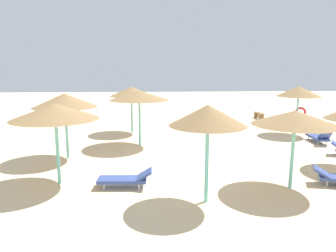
{
  "coord_description": "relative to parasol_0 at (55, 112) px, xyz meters",
  "views": [
    {
      "loc": [
        -0.88,
        -12.75,
        4.19
      ],
      "look_at": [
        0.0,
        3.0,
        1.2
      ],
      "focal_mm": 33.65,
      "sensor_mm": 36.0,
      "label": 1
    }
  ],
  "objects": [
    {
      "name": "ground_plane",
      "position": [
        4.2,
        1.73,
        -2.65
      ],
      "size": [
        80.0,
        80.0,
        0.0
      ],
      "primitive_type": "plane",
      "color": "beige"
    },
    {
      "name": "parasol_0",
      "position": [
        0.0,
        0.0,
        0.0
      ],
      "size": [
        3.05,
        3.05,
        2.93
      ],
      "color": "#6BC6BC",
      "rests_on": "ground"
    },
    {
      "name": "parasol_2",
      "position": [
        8.17,
        -0.83,
        -0.16
      ],
      "size": [
        2.88,
        2.88,
        2.74
      ],
      "color": "#6BC6BC",
      "rests_on": "ground"
    },
    {
      "name": "parasol_3",
      "position": [
        12.44,
        7.89,
        0.01
      ],
      "size": [
        2.68,
        2.68,
        3.01
      ],
      "color": "#6BC6BC",
      "rests_on": "ground"
    },
    {
      "name": "parasol_4",
      "position": [
        -0.52,
        3.28,
        0.05
      ],
      "size": [
        2.88,
        2.88,
        3.01
      ],
      "color": "#6BC6BC",
      "rests_on": "ground"
    },
    {
      "name": "parasol_5",
      "position": [
        5.03,
        -1.81,
        0.1
      ],
      "size": [
        2.35,
        2.35,
        3.08
      ],
      "color": "#6BC6BC",
      "rests_on": "ground"
    },
    {
      "name": "parasol_6",
      "position": [
        2.73,
        5.57,
        0.05
      ],
      "size": [
        3.17,
        3.17,
        2.95
      ],
      "color": "#6BC6BC",
      "rests_on": "ground"
    },
    {
      "name": "parasol_7",
      "position": [
        2.12,
        8.92,
        -0.02
      ],
      "size": [
        2.76,
        2.76,
        2.93
      ],
      "color": "#6BC6BC",
      "rests_on": "ground"
    },
    {
      "name": "lounger_0",
      "position": [
        2.43,
        -0.45,
        -2.33
      ],
      "size": [
        1.93,
        0.71,
        0.66
      ],
      "color": "#33478C",
      "rests_on": "ground"
    },
    {
      "name": "lounger_3",
      "position": [
        12.67,
        5.6,
        -2.32
      ],
      "size": [
        0.74,
        1.89,
        0.79
      ],
      "color": "#33478C",
      "rests_on": "ground"
    },
    {
      "name": "bench_0",
      "position": [
        12.14,
        13.88,
        -2.3
      ],
      "size": [
        0.44,
        1.51,
        0.49
      ],
      "color": "brown",
      "rests_on": "ground"
    }
  ]
}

